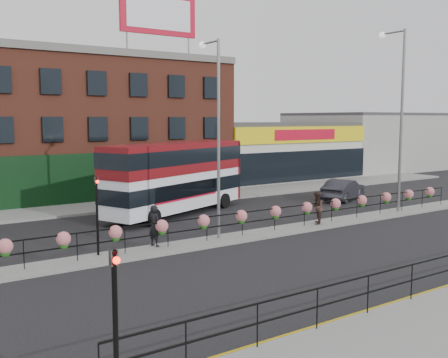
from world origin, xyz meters
TOP-DOWN VIEW (x-y plane):
  - ground at (0.00, 0.00)m, footprint 120.00×120.00m
  - north_pavement at (0.00, 12.00)m, footprint 60.00×4.00m
  - median at (0.00, 0.00)m, footprint 60.00×1.60m
  - yellow_line_inner at (0.00, -9.70)m, footprint 60.00×0.10m
  - yellow_line_outer at (0.00, -9.88)m, footprint 60.00×0.10m
  - brick_building at (-4.00, 19.96)m, footprint 25.00×12.21m
  - supermarket at (16.00, 19.90)m, footprint 15.00×12.25m
  - warehouse_east at (30.75, 20.00)m, footprint 14.50×12.00m
  - billboard at (2.50, 14.99)m, footprint 6.00×0.29m
  - median_railing at (0.00, 0.00)m, footprint 30.04×0.56m
  - south_railing at (-2.00, -10.10)m, footprint 20.04×0.05m
  - double_decker_bus at (-0.43, 7.36)m, footprint 10.67×6.24m
  - car at (11.86, 5.50)m, footprint 4.64×5.59m
  - pedestrian_a at (-5.42, 0.44)m, footprint 0.90×0.80m
  - pedestrian_b at (3.83, -0.04)m, footprint 1.50×1.50m
  - lamp_column_west at (-2.23, 0.42)m, footprint 0.33×1.60m
  - lamp_column_east at (10.60, 0.23)m, footprint 0.38×1.88m
  - traffic_light_south at (-12.00, -11.01)m, footprint 0.15×0.28m
  - traffic_light_median at (-8.00, 0.39)m, footprint 0.15×0.28m

SIDE VIEW (x-z plane):
  - ground at x=0.00m, z-range 0.00..0.00m
  - yellow_line_inner at x=0.00m, z-range 0.00..0.01m
  - yellow_line_outer at x=0.00m, z-range 0.00..0.01m
  - north_pavement at x=0.00m, z-range 0.00..0.15m
  - median at x=0.00m, z-range 0.00..0.15m
  - car at x=11.86m, z-range 0.00..1.49m
  - south_railing at x=-2.00m, z-range 0.40..1.52m
  - pedestrian_b at x=3.83m, z-range 0.15..1.88m
  - median_railing at x=0.00m, z-range 0.43..1.66m
  - pedestrian_a at x=-5.42m, z-range 0.15..1.96m
  - traffic_light_south at x=-12.00m, z-range 0.64..4.29m
  - traffic_light_median at x=-8.00m, z-range 0.64..4.29m
  - double_decker_bus at x=-0.43m, z-range 0.49..4.74m
  - supermarket at x=16.00m, z-range 0.00..5.30m
  - warehouse_east at x=30.75m, z-range 0.00..6.30m
  - brick_building at x=-4.00m, z-range -0.02..10.28m
  - lamp_column_west at x=-2.23m, z-range 0.99..10.11m
  - lamp_column_east at x=10.60m, z-range 1.14..11.87m
  - billboard at x=2.50m, z-range 10.98..15.38m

